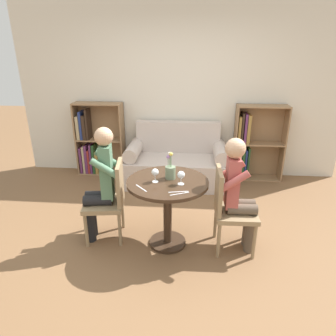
# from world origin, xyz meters

# --- Properties ---
(ground_plane) EXTENTS (16.00, 16.00, 0.00)m
(ground_plane) POSITION_xyz_m (0.00, 0.00, 0.00)
(ground_plane) COLOR brown
(back_wall) EXTENTS (5.20, 0.05, 2.70)m
(back_wall) POSITION_xyz_m (0.00, 2.10, 1.35)
(back_wall) COLOR silver
(back_wall) RESTS_ON ground_plane
(round_table) EXTENTS (0.84, 0.84, 0.76)m
(round_table) POSITION_xyz_m (0.00, 0.00, 0.58)
(round_table) COLOR #382619
(round_table) RESTS_ON ground_plane
(couch) EXTENTS (1.57, 0.80, 0.92)m
(couch) POSITION_xyz_m (0.00, 1.67, 0.31)
(couch) COLOR beige
(couch) RESTS_ON ground_plane
(bookshelf_left) EXTENTS (0.78, 0.28, 1.20)m
(bookshelf_left) POSITION_xyz_m (-1.40, 1.94, 0.54)
(bookshelf_left) COLOR #93704C
(bookshelf_left) RESTS_ON ground_plane
(bookshelf_right) EXTENTS (0.78, 0.28, 1.20)m
(bookshelf_right) POSITION_xyz_m (1.19, 1.94, 0.57)
(bookshelf_right) COLOR #93704C
(bookshelf_right) RESTS_ON ground_plane
(chair_left) EXTENTS (0.47, 0.47, 0.90)m
(chair_left) POSITION_xyz_m (-0.64, 0.08, 0.49)
(chair_left) COLOR #937A56
(chair_left) RESTS_ON ground_plane
(chair_right) EXTENTS (0.43, 0.43, 0.90)m
(chair_right) POSITION_xyz_m (0.64, -0.01, 0.49)
(chair_right) COLOR #937A56
(chair_right) RESTS_ON ground_plane
(person_left) EXTENTS (0.45, 0.38, 1.28)m
(person_left) POSITION_xyz_m (-0.72, 0.06, 0.67)
(person_left) COLOR black
(person_left) RESTS_ON ground_plane
(person_right) EXTENTS (0.42, 0.35, 1.23)m
(person_right) POSITION_xyz_m (0.73, -0.01, 0.65)
(person_right) COLOR brown
(person_right) RESTS_ON ground_plane
(wine_glass_left) EXTENTS (0.07, 0.07, 0.14)m
(wine_glass_left) POSITION_xyz_m (-0.12, -0.04, 0.86)
(wine_glass_left) COLOR white
(wine_glass_left) RESTS_ON round_table
(wine_glass_right) EXTENTS (0.08, 0.08, 0.14)m
(wine_glass_right) POSITION_xyz_m (0.14, -0.07, 0.85)
(wine_glass_right) COLOR white
(wine_glass_right) RESTS_ON round_table
(flower_vase) EXTENTS (0.11, 0.11, 0.29)m
(flower_vase) POSITION_xyz_m (0.02, 0.07, 0.85)
(flower_vase) COLOR gray
(flower_vase) RESTS_ON round_table
(knife_left_setting) EXTENTS (0.18, 0.09, 0.00)m
(knife_left_setting) POSITION_xyz_m (0.14, -0.28, 0.76)
(knife_left_setting) COLOR silver
(knife_left_setting) RESTS_ON round_table
(fork_left_setting) EXTENTS (0.13, 0.15, 0.00)m
(fork_left_setting) POSITION_xyz_m (-0.24, -0.20, 0.76)
(fork_left_setting) COLOR silver
(fork_left_setting) RESTS_ON round_table
(knife_right_setting) EXTENTS (0.19, 0.05, 0.00)m
(knife_right_setting) POSITION_xyz_m (0.13, -0.24, 0.76)
(knife_right_setting) COLOR silver
(knife_right_setting) RESTS_ON round_table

